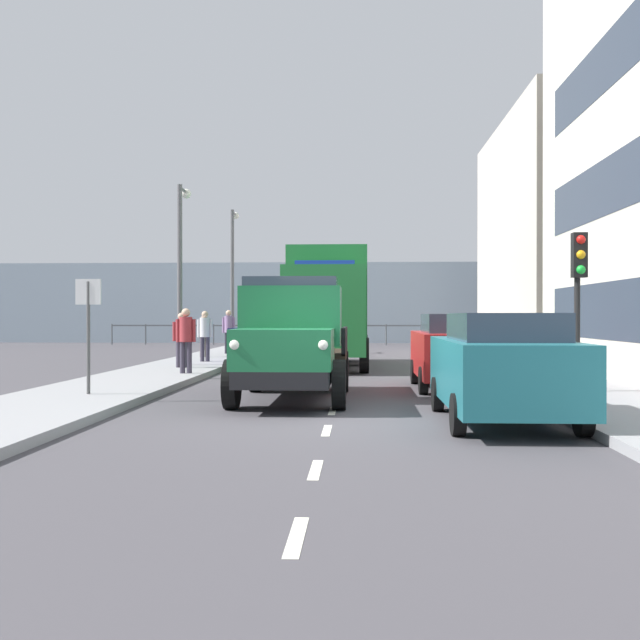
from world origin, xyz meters
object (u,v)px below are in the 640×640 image
(pedestrian_by_lamp, at_px, (186,335))
(car_black_oppositeside_1, at_px, (282,335))
(car_navy_oppositeside_0, at_px, (265,339))
(pedestrian_with_bag, at_px, (204,332))
(lorry_cargo_green, at_px, (329,304))
(car_silver_oppositeside_2, at_px, (294,332))
(pedestrian_in_dark_coat, at_px, (181,335))
(traffic_light_near, at_px, (579,276))
(lamp_post_promenade, at_px, (181,256))
(car_teal_kerbside_near, at_px, (502,366))
(car_red_kerbside_1, at_px, (457,350))
(pedestrian_near_railing, at_px, (205,332))
(street_sign, at_px, (88,316))
(truck_vintage_green, at_px, (291,341))
(pedestrian_strolling, at_px, (229,328))
(lamp_post_far, at_px, (233,266))

(pedestrian_by_lamp, bearing_deg, car_black_oppositeside_1, -97.10)
(car_navy_oppositeside_0, xyz_separation_m, pedestrian_with_bag, (2.60, -2.51, 0.17))
(lorry_cargo_green, relative_size, car_silver_oppositeside_2, 1.92)
(lorry_cargo_green, relative_size, pedestrian_in_dark_coat, 5.06)
(traffic_light_near, relative_size, lamp_post_promenade, 0.57)
(car_teal_kerbside_near, height_order, car_navy_oppositeside_0, same)
(car_red_kerbside_1, height_order, pedestrian_in_dark_coat, pedestrian_in_dark_coat)
(lorry_cargo_green, height_order, pedestrian_by_lamp, lorry_cargo_green)
(pedestrian_near_railing, bearing_deg, traffic_light_near, 134.20)
(car_red_kerbside_1, bearing_deg, car_navy_oppositeside_0, -56.42)
(street_sign, bearing_deg, car_black_oppositeside_1, -97.05)
(car_red_kerbside_1, relative_size, pedestrian_with_bag, 2.66)
(pedestrian_in_dark_coat, bearing_deg, pedestrian_with_bag, -85.05)
(truck_vintage_green, distance_m, pedestrian_in_dark_coat, 8.55)
(lamp_post_promenade, bearing_deg, car_red_kerbside_1, 141.77)
(car_silver_oppositeside_2, distance_m, traffic_light_near, 23.14)
(lamp_post_promenade, bearing_deg, car_teal_kerbside_near, 123.68)
(car_navy_oppositeside_0, height_order, pedestrian_by_lamp, pedestrian_by_lamp)
(pedestrian_near_railing, relative_size, pedestrian_with_bag, 1.08)
(truck_vintage_green, distance_m, pedestrian_by_lamp, 6.22)
(truck_vintage_green, relative_size, pedestrian_in_dark_coat, 3.48)
(car_silver_oppositeside_2, relative_size, pedestrian_strolling, 2.42)
(car_black_oppositeside_1, relative_size, pedestrian_with_bag, 2.84)
(pedestrian_with_bag, height_order, street_sign, street_sign)
(car_navy_oppositeside_0, bearing_deg, lorry_cargo_green, 166.06)
(car_red_kerbside_1, bearing_deg, car_black_oppositeside_1, -68.84)
(pedestrian_by_lamp, bearing_deg, lamp_post_promenade, -74.97)
(pedestrian_by_lamp, xyz_separation_m, lamp_post_far, (0.98, -13.62, 2.70))
(lamp_post_far, xyz_separation_m, street_sign, (-0.31, 19.14, -2.19))
(car_silver_oppositeside_2, bearing_deg, pedestrian_by_lamp, 85.26)
(lorry_cargo_green, bearing_deg, pedestrian_near_railing, -2.97)
(car_red_kerbside_1, height_order, pedestrian_by_lamp, pedestrian_by_lamp)
(traffic_light_near, relative_size, street_sign, 1.42)
(car_silver_oppositeside_2, distance_m, lamp_post_far, 5.28)
(pedestrian_by_lamp, height_order, pedestrian_with_bag, pedestrian_by_lamp)
(truck_vintage_green, height_order, car_navy_oppositeside_0, truck_vintage_green)
(pedestrian_near_railing, relative_size, lamp_post_promenade, 0.30)
(truck_vintage_green, relative_size, street_sign, 2.51)
(pedestrian_in_dark_coat, relative_size, lamp_post_far, 0.26)
(car_navy_oppositeside_0, distance_m, car_black_oppositeside_1, 5.84)
(pedestrian_near_railing, distance_m, pedestrian_with_bag, 2.90)
(pedestrian_by_lamp, xyz_separation_m, pedestrian_with_bag, (1.17, -8.15, -0.10))
(lorry_cargo_green, bearing_deg, car_teal_kerbside_near, 103.82)
(car_navy_oppositeside_0, distance_m, street_sign, 11.38)
(car_silver_oppositeside_2, distance_m, pedestrian_by_lamp, 17.31)
(car_red_kerbside_1, height_order, pedestrian_near_railing, pedestrian_near_railing)
(truck_vintage_green, relative_size, car_red_kerbside_1, 1.35)
(lamp_post_promenade, bearing_deg, car_navy_oppositeside_0, -140.26)
(car_navy_oppositeside_0, height_order, lamp_post_promenade, lamp_post_promenade)
(car_navy_oppositeside_0, relative_size, pedestrian_by_lamp, 2.60)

